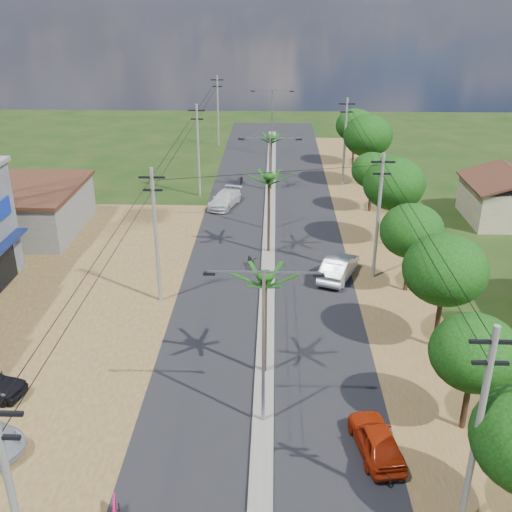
{
  "coord_description": "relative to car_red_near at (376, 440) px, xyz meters",
  "views": [
    {
      "loc": [
        0.4,
        -22.6,
        18.68
      ],
      "look_at": [
        -0.73,
        12.68,
        3.0
      ],
      "focal_mm": 42.0,
      "sensor_mm": 36.0,
      "label": 1
    }
  ],
  "objects": [
    {
      "name": "median",
      "position": [
        -5.0,
        19.82,
        -0.61
      ],
      "size": [
        1.0,
        90.0,
        0.18
      ],
      "primitive_type": "cube",
      "color": "#605E56",
      "rests_on": "ground"
    },
    {
      "name": "streetlight_mid",
      "position": [
        -5.0,
        26.82,
        4.08
      ],
      "size": [
        5.1,
        0.18,
        8.0
      ],
      "color": "gray",
      "rests_on": "ground"
    },
    {
      "name": "palm_median_far",
      "position": [
        -5.0,
        37.82,
        4.56
      ],
      "size": [
        2.0,
        2.0,
        5.85
      ],
      "color": "black",
      "rests_on": "ground"
    },
    {
      "name": "dirt_shoulder_east",
      "position": [
        3.5,
        16.82,
        -0.69
      ],
      "size": [
        5.0,
        90.0,
        0.03
      ],
      "primitive_type": "cube",
      "color": "brown",
      "rests_on": "ground"
    },
    {
      "name": "dirt_lot_west",
      "position": [
        -20.0,
        9.82,
        -0.68
      ],
      "size": [
        18.0,
        46.0,
        0.04
      ],
      "primitive_type": "cube",
      "color": "brown",
      "rests_on": "ground"
    },
    {
      "name": "tree_east_h",
      "position": [
        4.5,
        47.82,
        3.94
      ],
      "size": [
        4.4,
        4.4,
        6.52
      ],
      "color": "black",
      "rests_on": "ground"
    },
    {
      "name": "utility_pole_w_c",
      "position": [
        -12.0,
        35.82,
        4.06
      ],
      "size": [
        1.6,
        0.24,
        9.0
      ],
      "color": "#605E56",
      "rests_on": "ground"
    },
    {
      "name": "tree_east_e",
      "position": [
        4.6,
        23.82,
        4.39
      ],
      "size": [
        4.8,
        4.8,
        7.14
      ],
      "color": "black",
      "rests_on": "ground"
    },
    {
      "name": "low_shed",
      "position": [
        -26.0,
        25.82,
        1.26
      ],
      "size": [
        10.4,
        10.4,
        3.95
      ],
      "color": "#605E56",
      "rests_on": "ground"
    },
    {
      "name": "utility_pole_w_b",
      "position": [
        -12.0,
        13.82,
        4.06
      ],
      "size": [
        1.6,
        0.24,
        9.0
      ],
      "color": "#605E56",
      "rests_on": "ground"
    },
    {
      "name": "palm_median_near",
      "position": [
        -5.0,
        5.82,
        4.83
      ],
      "size": [
        2.0,
        2.0,
        6.15
      ],
      "color": "black",
      "rests_on": "ground"
    },
    {
      "name": "tree_east_f",
      "position": [
        4.2,
        31.82,
        3.19
      ],
      "size": [
        3.8,
        3.8,
        5.52
      ],
      "color": "black",
      "rests_on": "ground"
    },
    {
      "name": "utility_pole_e_b",
      "position": [
        2.5,
        17.82,
        4.06
      ],
      "size": [
        1.6,
        0.24,
        9.0
      ],
      "color": "#605E56",
      "rests_on": "ground"
    },
    {
      "name": "tree_east_g",
      "position": [
        4.8,
        39.82,
        4.54
      ],
      "size": [
        5.0,
        5.0,
        7.38
      ],
      "color": "black",
      "rests_on": "ground"
    },
    {
      "name": "house_east_far",
      "position": [
        16.0,
        29.82,
        1.69
      ],
      "size": [
        7.6,
        7.5,
        4.6
      ],
      "color": "#9E876B",
      "rests_on": "ground"
    },
    {
      "name": "streetlight_near",
      "position": [
        -5.0,
        1.82,
        4.08
      ],
      "size": [
        5.1,
        0.18,
        8.0
      ],
      "color": "gray",
      "rests_on": "ground"
    },
    {
      "name": "moto_rider_west_a",
      "position": [
        -6.2,
        19.06,
        -0.21
      ],
      "size": [
        1.16,
        1.97,
        0.98
      ],
      "primitive_type": "imported",
      "rotation": [
        0.0,
        0.0,
        0.3
      ],
      "color": "black",
      "rests_on": "ground"
    },
    {
      "name": "car_white_far",
      "position": [
        -9.26,
        32.67,
        0.01
      ],
      "size": [
        3.32,
        5.26,
        1.42
      ],
      "primitive_type": "imported",
      "rotation": [
        0.0,
        0.0,
        -0.29
      ],
      "color": "#B3B3AF",
      "rests_on": "ground"
    },
    {
      "name": "tree_east_b",
      "position": [
        4.3,
        1.82,
        3.41
      ],
      "size": [
        4.0,
        4.0,
        5.83
      ],
      "color": "black",
      "rests_on": "ground"
    },
    {
      "name": "moto_rider_east",
      "position": [
        -0.01,
        -1.39,
        -0.26
      ],
      "size": [
        1.1,
        1.78,
        0.88
      ],
      "primitive_type": "imported",
      "rotation": [
        0.0,
        0.0,
        3.47
      ],
      "color": "black",
      "rests_on": "ground"
    },
    {
      "name": "road",
      "position": [
        -5.0,
        16.82,
        -0.68
      ],
      "size": [
        12.0,
        110.0,
        0.04
      ],
      "primitive_type": "cube",
      "color": "black",
      "rests_on": "ground"
    },
    {
      "name": "ground",
      "position": [
        -5.0,
        1.82,
        -0.7
      ],
      "size": [
        160.0,
        160.0,
        0.0
      ],
      "primitive_type": "plane",
      "color": "black",
      "rests_on": "ground"
    },
    {
      "name": "car_red_near",
      "position": [
        0.0,
        0.0,
        0.0
      ],
      "size": [
        2.34,
        4.34,
        1.4
      ],
      "primitive_type": "imported",
      "rotation": [
        0.0,
        0.0,
        3.31
      ],
      "color": "#982108",
      "rests_on": "ground"
    },
    {
      "name": "moto_rider_west_b",
      "position": [
        -8.08,
        39.67,
        -0.23
      ],
      "size": [
        0.62,
        1.59,
        0.93
      ],
      "primitive_type": "imported",
      "rotation": [
        0.0,
        0.0,
        -0.12
      ],
      "color": "black",
      "rests_on": "ground"
    },
    {
      "name": "utility_pole_w_d",
      "position": [
        -12.0,
        56.82,
        4.06
      ],
      "size": [
        1.6,
        0.24,
        9.0
      ],
      "color": "#605E56",
      "rests_on": "ground"
    },
    {
      "name": "utility_pole_e_a",
      "position": [
        2.5,
        -4.18,
        4.06
      ],
      "size": [
        1.6,
        0.24,
        9.0
      ],
      "color": "#605E56",
      "rests_on": "ground"
    },
    {
      "name": "utility_pole_e_c",
      "position": [
        2.5,
        39.82,
        4.06
      ],
      "size": [
        1.6,
        0.24,
        9.0
      ],
      "color": "#605E56",
      "rests_on": "ground"
    },
    {
      "name": "streetlight_far",
      "position": [
        -5.0,
        51.82,
        4.08
      ],
      "size": [
        5.1,
        0.18,
        8.0
      ],
      "color": "gray",
      "rests_on": "ground"
    },
    {
      "name": "palm_median_mid",
      "position": [
        -5.0,
        21.82,
        5.2
      ],
      "size": [
        2.0,
        2.0,
        6.55
      ],
      "color": "black",
      "rests_on": "ground"
    },
    {
      "name": "tree_east_d",
      "position": [
        4.4,
        15.82,
        3.64
      ],
      "size": [
        4.2,
        4.2,
        6.13
      ],
      "color": "black",
      "rests_on": "ground"
    },
    {
      "name": "car_silver_mid",
      "position": [
        0.0,
        17.57,
        0.11
      ],
      "size": [
        3.43,
        5.22,
        1.62
      ],
      "primitive_type": "imported",
      "rotation": [
        0.0,
        0.0,
        2.76
      ],
      "color": "#A0A3A8",
      "rests_on": "ground"
    },
    {
      "name": "tree_east_c",
      "position": [
        4.7,
        8.82,
        4.16
      ],
      "size": [
        4.6,
        4.6,
        6.83
      ],
      "color": "black",
      "rests_on": "ground"
    }
  ]
}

